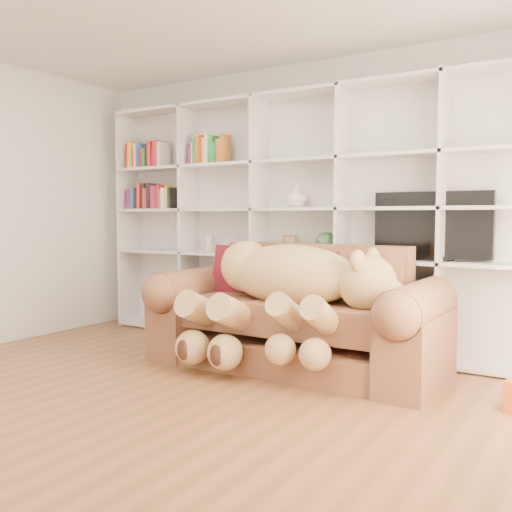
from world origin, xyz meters
The scene contains 13 objects.
floor centered at (0.00, 0.00, 0.00)m, with size 5.00×5.00×0.00m, color brown.
wall_back centered at (0.00, 2.50, 1.35)m, with size 5.00×0.02×2.70m, color white.
bookshelf centered at (-0.24, 2.36, 1.31)m, with size 4.43×0.35×2.40m.
sofa centered at (0.32, 1.64, 0.37)m, with size 2.36×1.02×0.99m.
teddy_bear centered at (0.34, 1.44, 0.68)m, with size 1.65×0.93×0.96m.
throw_pillow centered at (-0.34, 1.81, 0.73)m, with size 0.46×0.15×0.46m, color #580F1C.
tv centered at (1.22, 2.35, 1.15)m, with size 0.97×0.18×0.57m.
picture_frame centered at (-0.10, 2.30, 0.96)m, with size 0.14×0.03×0.18m, color #56331D.
green_vase centered at (0.28, 2.30, 0.98)m, with size 0.22×0.22×0.22m, color #2B5430.
figurine_tall centered at (-1.05, 2.30, 0.95)m, with size 0.09×0.09×0.17m, color beige.
figurine_short centered at (-0.82, 2.30, 0.92)m, with size 0.06×0.06×0.11m, color beige.
snow_globe centered at (-0.72, 2.30, 0.93)m, with size 0.13×0.13×0.13m, color silver.
shelf_vase centered at (-0.04, 2.30, 1.42)m, with size 0.20×0.20×0.21m, color silver.
Camera 1 is at (2.50, -2.44, 1.23)m, focal length 40.00 mm.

